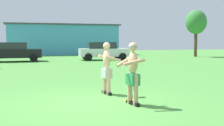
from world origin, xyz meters
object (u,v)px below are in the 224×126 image
object	(u,v)px
player_with_cap	(133,71)
frisbee	(129,101)
car_black_mid_lot	(13,52)
tree_behind_players	(196,23)
car_white_far_end	(103,51)
player_in_gray	(107,67)

from	to	relation	value
player_with_cap	frisbee	bearing A→B (deg)	81.41
car_black_mid_lot	tree_behind_players	distance (m)	18.65
player_with_cap	car_white_far_end	size ratio (longest dim) A/B	0.38
frisbee	car_black_mid_lot	distance (m)	17.55
player_in_gray	car_white_far_end	xyz separation A→B (m)	(3.90, 15.80, -0.05)
player_in_gray	frisbee	world-z (taller)	player_in_gray
tree_behind_players	car_black_mid_lot	bearing A→B (deg)	-173.43
car_black_mid_lot	car_white_far_end	bearing A→B (deg)	-0.65
tree_behind_players	player_in_gray	bearing A→B (deg)	-129.14
tree_behind_players	player_with_cap	bearing A→B (deg)	-126.22
player_with_cap	tree_behind_players	distance (m)	24.49
player_with_cap	car_white_far_end	xyz separation A→B (m)	(3.63, 17.44, -0.10)
player_with_cap	frisbee	xyz separation A→B (m)	(0.07, 0.46, -0.91)
car_white_far_end	tree_behind_players	xyz separation A→B (m)	(10.75, 2.20, 2.81)
car_black_mid_lot	player_in_gray	bearing A→B (deg)	-76.99
player_with_cap	tree_behind_players	size ratio (longest dim) A/B	0.34
frisbee	car_white_far_end	xyz separation A→B (m)	(3.56, 16.98, 0.81)
player_with_cap	player_in_gray	size ratio (longest dim) A/B	1.01
player_in_gray	car_black_mid_lot	xyz separation A→B (m)	(-3.67, 15.88, -0.05)
car_black_mid_lot	player_with_cap	bearing A→B (deg)	-77.33
player_in_gray	tree_behind_players	world-z (taller)	tree_behind_players
player_with_cap	car_white_far_end	distance (m)	17.81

